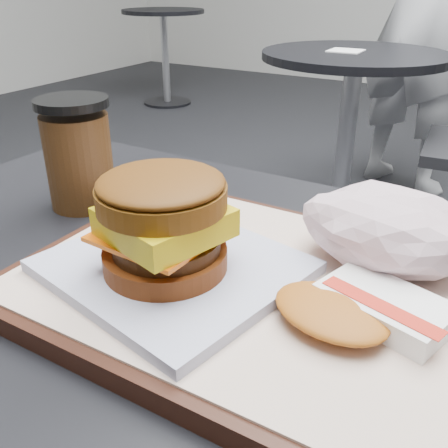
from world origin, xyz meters
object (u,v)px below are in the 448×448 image
(customer_table, at_px, (181,448))
(neighbor_table, at_px, (350,105))
(crumpled_wrapper, at_px, (389,229))
(hash_brown, at_px, (360,308))
(breakfast_sandwich, at_px, (167,234))
(serving_tray, at_px, (252,287))
(patron, at_px, (428,3))
(coffee_cup, at_px, (79,156))

(customer_table, height_order, neighbor_table, customer_table)
(crumpled_wrapper, bearing_deg, hash_brown, -86.32)
(breakfast_sandwich, distance_m, neighbor_table, 1.71)
(serving_tray, xyz_separation_m, breakfast_sandwich, (-0.06, -0.03, 0.05))
(customer_table, relative_size, serving_tray, 2.11)
(hash_brown, height_order, patron, patron)
(hash_brown, height_order, crumpled_wrapper, crumpled_wrapper)
(serving_tray, distance_m, neighbor_table, 1.68)
(serving_tray, bearing_deg, hash_brown, -6.95)
(serving_tray, xyz_separation_m, crumpled_wrapper, (0.09, 0.08, 0.04))
(customer_table, distance_m, breakfast_sandwich, 0.24)
(serving_tray, distance_m, coffee_cup, 0.27)
(breakfast_sandwich, distance_m, hash_brown, 0.16)
(hash_brown, relative_size, patron, 0.07)
(serving_tray, relative_size, patron, 0.21)
(breakfast_sandwich, xyz_separation_m, crumpled_wrapper, (0.15, 0.11, -0.01))
(customer_table, bearing_deg, hash_brown, 7.97)
(crumpled_wrapper, xyz_separation_m, neighbor_table, (-0.49, 1.54, -0.27))
(breakfast_sandwich, relative_size, crumpled_wrapper, 1.53)
(customer_table, xyz_separation_m, hash_brown, (0.15, 0.02, 0.22))
(customer_table, xyz_separation_m, serving_tray, (0.06, 0.03, 0.20))
(serving_tray, xyz_separation_m, neighbor_table, (-0.41, 1.62, -0.23))
(breakfast_sandwich, bearing_deg, hash_brown, 8.04)
(neighbor_table, bearing_deg, serving_tray, -75.83)
(customer_table, bearing_deg, crumpled_wrapper, 37.81)
(serving_tray, bearing_deg, breakfast_sandwich, -151.49)
(customer_table, relative_size, breakfast_sandwich, 3.63)
(serving_tray, distance_m, hash_brown, 0.10)
(coffee_cup, bearing_deg, hash_brown, -12.74)
(customer_table, relative_size, crumpled_wrapper, 5.55)
(coffee_cup, distance_m, patron, 2.24)
(hash_brown, xyz_separation_m, neighbor_table, (-0.50, 1.63, -0.25))
(neighbor_table, relative_size, patron, 0.42)
(hash_brown, xyz_separation_m, coffee_cup, (-0.35, 0.08, 0.03))
(serving_tray, bearing_deg, crumpled_wrapper, 42.81)
(customer_table, bearing_deg, coffee_cup, 153.22)
(customer_table, xyz_separation_m, patron, (-0.24, 2.34, 0.30))
(serving_tray, height_order, patron, patron)
(serving_tray, height_order, crumpled_wrapper, crumpled_wrapper)
(serving_tray, relative_size, breakfast_sandwich, 1.72)
(breakfast_sandwich, bearing_deg, customer_table, 13.36)
(serving_tray, height_order, neighbor_table, serving_tray)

